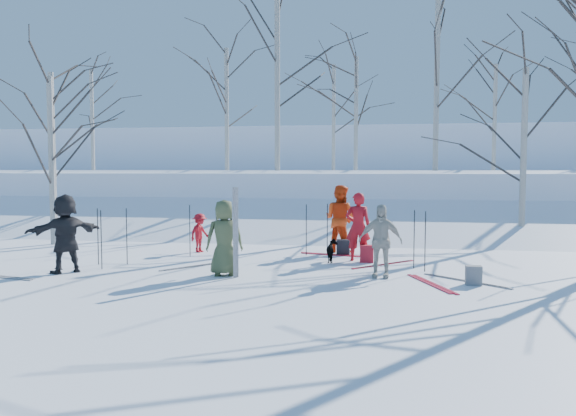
% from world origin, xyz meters
% --- Properties ---
extents(ground, '(120.00, 120.00, 0.00)m').
position_xyz_m(ground, '(0.00, 0.00, 0.00)').
color(ground, white).
rests_on(ground, ground).
extents(snow_ramp, '(70.00, 9.49, 4.12)m').
position_xyz_m(snow_ramp, '(0.00, 7.00, 0.15)').
color(snow_ramp, white).
rests_on(snow_ramp, ground).
extents(snow_plateau, '(70.00, 18.00, 2.20)m').
position_xyz_m(snow_plateau, '(0.00, 17.00, 1.00)').
color(snow_plateau, white).
rests_on(snow_plateau, ground).
extents(far_hill, '(90.00, 30.00, 6.00)m').
position_xyz_m(far_hill, '(0.00, 38.00, 2.00)').
color(far_hill, white).
rests_on(far_hill, ground).
extents(skier_olive_center, '(0.91, 0.72, 1.62)m').
position_xyz_m(skier_olive_center, '(-0.99, -0.75, 0.81)').
color(skier_olive_center, '#434D2E').
rests_on(skier_olive_center, ground).
extents(skier_red_north, '(0.63, 0.43, 1.69)m').
position_xyz_m(skier_red_north, '(1.73, 1.67, 0.85)').
color(skier_red_north, '#AC1019').
rests_on(skier_red_north, ground).
extents(skier_redor_behind, '(1.11, 1.02, 1.83)m').
position_xyz_m(skier_redor_behind, '(1.17, 3.00, 0.92)').
color(skier_redor_behind, '#DA3F10').
rests_on(skier_redor_behind, ground).
extents(skier_red_seated, '(0.62, 0.78, 1.06)m').
position_xyz_m(skier_red_seated, '(-2.59, 2.38, 0.53)').
color(skier_red_seated, '#AC1019').
rests_on(skier_red_seated, ground).
extents(skier_cream_east, '(0.92, 0.43, 1.54)m').
position_xyz_m(skier_cream_east, '(2.28, -0.41, 0.77)').
color(skier_cream_east, beige).
rests_on(skier_cream_east, ground).
extents(skier_grey_west, '(1.45, 1.53, 1.73)m').
position_xyz_m(skier_grey_west, '(-4.50, -1.02, 0.86)').
color(skier_grey_west, black).
rests_on(skier_grey_west, ground).
extents(dog, '(0.39, 0.69, 0.55)m').
position_xyz_m(dog, '(1.12, 1.36, 0.27)').
color(dog, black).
rests_on(dog, ground).
extents(upright_ski_left, '(0.10, 0.17, 1.90)m').
position_xyz_m(upright_ski_left, '(-0.69, -1.01, 0.95)').
color(upright_ski_left, silver).
rests_on(upright_ski_left, ground).
extents(upright_ski_right, '(0.13, 0.23, 1.89)m').
position_xyz_m(upright_ski_right, '(-0.65, -0.99, 0.95)').
color(upright_ski_right, silver).
rests_on(upright_ski_right, ground).
extents(ski_pair_a, '(2.08, 2.10, 0.02)m').
position_xyz_m(ski_pair_a, '(4.00, -0.54, 0.01)').
color(ski_pair_a, silver).
rests_on(ski_pair_a, ground).
extents(ski_pair_b, '(1.48, 2.03, 0.02)m').
position_xyz_m(ski_pair_b, '(3.29, -0.95, 0.01)').
color(ski_pair_b, '#AA182A').
rests_on(ski_pair_b, ground).
extents(ski_pair_c, '(2.05, 2.09, 0.02)m').
position_xyz_m(ski_pair_c, '(-1.91, 0.26, 0.01)').
color(ski_pair_c, silver).
rests_on(ski_pair_c, ground).
extents(ski_pair_e, '(1.05, 1.99, 0.02)m').
position_xyz_m(ski_pair_e, '(1.10, 2.46, 0.01)').
color(ski_pair_e, '#AA182A').
rests_on(ski_pair_e, ground).
extents(ski_pair_f, '(2.10, 2.10, 0.02)m').
position_xyz_m(ski_pair_f, '(2.36, 1.16, 0.01)').
color(ski_pair_f, '#AA182A').
rests_on(ski_pair_f, ground).
extents(ski_pole_a, '(0.02, 0.02, 1.34)m').
position_xyz_m(ski_pole_a, '(3.04, 0.82, 0.67)').
color(ski_pole_a, black).
rests_on(ski_pole_a, ground).
extents(ski_pole_b, '(0.02, 0.02, 1.34)m').
position_xyz_m(ski_pole_b, '(-4.32, 0.06, 0.67)').
color(ski_pole_b, black).
rests_on(ski_pole_b, ground).
extents(ski_pole_c, '(0.02, 0.02, 1.34)m').
position_xyz_m(ski_pole_c, '(-2.59, 1.59, 0.67)').
color(ski_pole_c, black).
rests_on(ski_pole_c, ground).
extents(ski_pole_d, '(0.02, 0.02, 1.34)m').
position_xyz_m(ski_pole_d, '(3.26, 0.44, 0.67)').
color(ski_pole_d, black).
rests_on(ski_pole_d, ground).
extents(ski_pole_e, '(0.02, 0.02, 1.34)m').
position_xyz_m(ski_pole_e, '(-3.67, 0.22, 0.67)').
color(ski_pole_e, black).
rests_on(ski_pole_e, ground).
extents(ski_pole_f, '(0.02, 0.02, 1.34)m').
position_xyz_m(ski_pole_f, '(-3.94, -0.50, 0.67)').
color(ski_pole_f, black).
rests_on(ski_pole_f, ground).
extents(ski_pole_g, '(0.02, 0.02, 1.34)m').
position_xyz_m(ski_pole_g, '(0.35, 2.32, 0.67)').
color(ski_pole_g, black).
rests_on(ski_pole_g, ground).
extents(ski_pole_h, '(0.02, 0.02, 1.34)m').
position_xyz_m(ski_pole_h, '(0.87, 2.63, 0.67)').
color(ski_pole_h, black).
rests_on(ski_pole_h, ground).
extents(backpack_red, '(0.32, 0.22, 0.42)m').
position_xyz_m(backpack_red, '(1.95, 1.46, 0.21)').
color(backpack_red, '#AB1A26').
rests_on(backpack_red, ground).
extents(backpack_grey, '(0.30, 0.20, 0.38)m').
position_xyz_m(backpack_grey, '(4.09, -0.88, 0.19)').
color(backpack_grey, slate).
rests_on(backpack_grey, ground).
extents(backpack_dark, '(0.34, 0.24, 0.40)m').
position_xyz_m(backpack_dark, '(1.30, 2.58, 0.20)').
color(backpack_dark, black).
rests_on(backpack_dark, ground).
extents(birch_plateau_a, '(5.30, 5.30, 6.72)m').
position_xyz_m(birch_plateau_a, '(4.27, 10.04, 5.56)').
color(birch_plateau_a, silver).
rests_on(birch_plateau_a, snow_plateau).
extents(birch_plateau_b, '(4.29, 4.29, 5.27)m').
position_xyz_m(birch_plateau_b, '(-0.20, 16.26, 4.84)').
color(birch_plateau_b, silver).
rests_on(birch_plateau_b, snow_plateau).
extents(birch_plateau_e, '(3.84, 3.84, 4.63)m').
position_xyz_m(birch_plateau_e, '(7.09, 13.79, 4.52)').
color(birch_plateau_e, silver).
rests_on(birch_plateau_e, snow_plateau).
extents(birch_plateau_f, '(5.61, 5.61, 7.15)m').
position_xyz_m(birch_plateau_f, '(-1.90, 10.06, 5.78)').
color(birch_plateau_f, silver).
rests_on(birch_plateau_f, snow_plateau).
extents(birch_plateau_g, '(3.92, 3.92, 4.74)m').
position_xyz_m(birch_plateau_g, '(1.15, 11.74, 4.57)').
color(birch_plateau_g, silver).
rests_on(birch_plateau_g, snow_plateau).
extents(birch_plateau_h, '(4.07, 4.07, 4.96)m').
position_xyz_m(birch_plateau_h, '(-11.95, 13.76, 4.68)').
color(birch_plateau_h, silver).
rests_on(birch_plateau_h, snow_plateau).
extents(birch_plateau_i, '(4.52, 4.52, 5.60)m').
position_xyz_m(birch_plateau_i, '(-4.87, 13.11, 5.00)').
color(birch_plateau_i, silver).
rests_on(birch_plateau_i, snow_plateau).
extents(birch_edge_a, '(4.10, 4.10, 4.99)m').
position_xyz_m(birch_edge_a, '(-7.46, 3.18, 2.50)').
color(birch_edge_a, silver).
rests_on(birch_edge_a, ground).
extents(birch_edge_d, '(4.45, 4.45, 5.49)m').
position_xyz_m(birch_edge_d, '(-8.69, 5.19, 2.75)').
color(birch_edge_d, silver).
rests_on(birch_edge_d, ground).
extents(birch_edge_e, '(4.32, 4.32, 5.31)m').
position_xyz_m(birch_edge_e, '(6.51, 5.87, 2.66)').
color(birch_edge_e, silver).
rests_on(birch_edge_e, ground).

